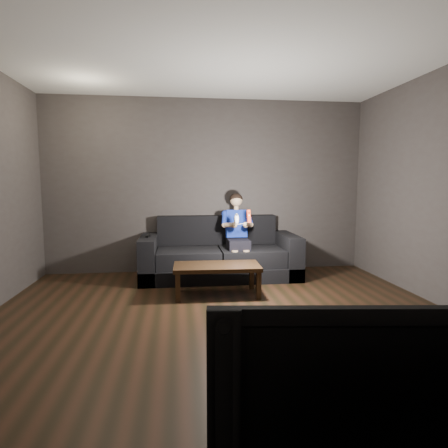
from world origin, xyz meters
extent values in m
plane|color=black|center=(0.00, 0.00, 0.00)|extent=(5.00, 5.00, 0.00)
cube|color=#403938|center=(0.00, 2.50, 1.35)|extent=(5.00, 0.04, 2.70)
cube|color=#403938|center=(0.00, -2.50, 1.35)|extent=(5.00, 0.04, 2.70)
cube|color=white|center=(0.00, 0.00, 2.70)|extent=(5.00, 5.00, 0.02)
cube|color=black|center=(0.14, 2.02, 0.10)|extent=(2.30, 1.00, 0.20)
cube|color=black|center=(-0.32, 1.91, 0.32)|extent=(0.90, 0.70, 0.24)
cube|color=black|center=(0.60, 1.91, 0.32)|extent=(0.90, 0.70, 0.24)
cube|color=black|center=(0.14, 2.40, 0.67)|extent=(1.84, 0.23, 0.45)
cube|color=black|center=(-0.90, 2.02, 0.31)|extent=(0.23, 1.00, 0.63)
cube|color=black|center=(1.18, 2.02, 0.31)|extent=(0.23, 1.00, 0.63)
cube|color=black|center=(0.40, 1.89, 0.51)|extent=(0.31, 0.39, 0.14)
cube|color=navy|center=(0.40, 2.10, 0.79)|extent=(0.31, 0.22, 0.43)
cube|color=gold|center=(0.40, 2.01, 0.85)|extent=(0.09, 0.09, 0.10)
cube|color=#B0381D|center=(0.40, 2.01, 0.85)|extent=(0.06, 0.06, 0.07)
cylinder|color=tan|center=(0.40, 2.10, 1.02)|extent=(0.07, 0.07, 0.06)
sphere|color=tan|center=(0.40, 2.10, 1.14)|extent=(0.18, 0.18, 0.18)
ellipsoid|color=black|center=(0.40, 2.11, 1.16)|extent=(0.19, 0.19, 0.17)
cylinder|color=navy|center=(0.21, 2.03, 0.87)|extent=(0.08, 0.23, 0.20)
cylinder|color=navy|center=(0.59, 2.03, 0.87)|extent=(0.08, 0.23, 0.20)
cylinder|color=tan|center=(0.27, 1.87, 0.82)|extent=(0.14, 0.24, 0.11)
cylinder|color=tan|center=(0.55, 1.87, 0.82)|extent=(0.14, 0.24, 0.11)
sphere|color=tan|center=(0.32, 1.77, 0.81)|extent=(0.09, 0.09, 0.09)
sphere|color=tan|center=(0.49, 1.77, 0.81)|extent=(0.09, 0.09, 0.09)
cylinder|color=tan|center=(0.32, 1.69, 0.29)|extent=(0.09, 0.09, 0.35)
cylinder|color=tan|center=(0.48, 1.69, 0.29)|extent=(0.09, 0.09, 0.35)
cube|color=red|center=(0.49, 1.55, 0.95)|extent=(0.05, 0.07, 0.18)
cube|color=maroon|center=(0.49, 1.53, 1.00)|extent=(0.03, 0.01, 0.03)
cylinder|color=silver|center=(0.49, 1.53, 0.94)|extent=(0.02, 0.01, 0.02)
ellipsoid|color=silver|center=(0.32, 1.56, 0.92)|extent=(0.06, 0.10, 0.16)
cylinder|color=black|center=(0.32, 1.52, 0.98)|extent=(0.03, 0.01, 0.03)
cube|color=black|center=(-0.90, 1.97, 0.64)|extent=(0.06, 0.17, 0.03)
cube|color=black|center=(-0.90, 2.02, 0.66)|extent=(0.02, 0.02, 0.00)
cube|color=black|center=(0.01, 1.13, 0.36)|extent=(1.08, 0.57, 0.05)
cube|color=black|center=(-0.48, 0.91, 0.17)|extent=(0.06, 0.06, 0.34)
cube|color=black|center=(0.49, 0.91, 0.17)|extent=(0.06, 0.06, 0.34)
cube|color=black|center=(-0.48, 1.34, 0.17)|extent=(0.06, 0.06, 0.34)
cube|color=black|center=(0.49, 1.34, 0.17)|extent=(0.06, 0.06, 0.34)
imported|color=black|center=(0.11, -2.27, 0.75)|extent=(0.98, 0.24, 0.56)
camera|label=1|loc=(-0.46, -3.42, 1.41)|focal=30.00mm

